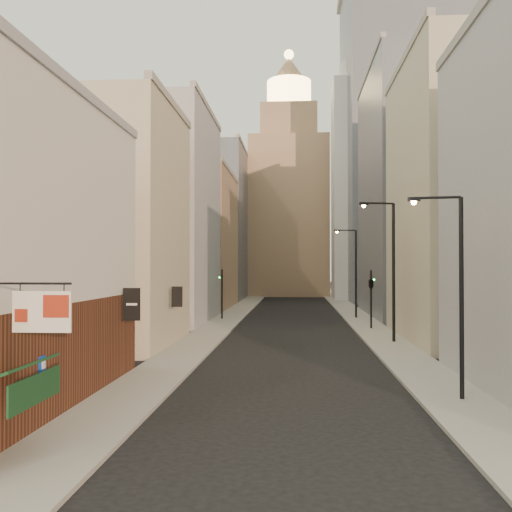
# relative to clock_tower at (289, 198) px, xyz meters

# --- Properties ---
(sidewalk_left) EXTENTS (3.00, 140.00, 0.15)m
(sidewalk_left) POSITION_rel_clock_tower_xyz_m (-5.50, -37.00, -17.56)
(sidewalk_left) COLOR gray
(sidewalk_left) RESTS_ON ground
(sidewalk_right) EXTENTS (3.00, 140.00, 0.15)m
(sidewalk_right) POSITION_rel_clock_tower_xyz_m (7.50, -37.00, -17.56)
(sidewalk_right) COLOR gray
(sidewalk_right) RESTS_ON ground
(left_bldg_beige) EXTENTS (8.00, 12.00, 16.00)m
(left_bldg_beige) POSITION_rel_clock_tower_xyz_m (-11.00, -66.00, -9.63)
(left_bldg_beige) COLOR #BDB194
(left_bldg_beige) RESTS_ON ground
(left_bldg_grey) EXTENTS (8.00, 16.00, 20.00)m
(left_bldg_grey) POSITION_rel_clock_tower_xyz_m (-11.00, -50.00, -7.63)
(left_bldg_grey) COLOR gray
(left_bldg_grey) RESTS_ON ground
(left_bldg_tan) EXTENTS (8.00, 18.00, 17.00)m
(left_bldg_tan) POSITION_rel_clock_tower_xyz_m (-11.00, -32.00, -9.13)
(left_bldg_tan) COLOR #9C7A5B
(left_bldg_tan) RESTS_ON ground
(left_bldg_wingrid) EXTENTS (8.00, 20.00, 24.00)m
(left_bldg_wingrid) POSITION_rel_clock_tower_xyz_m (-11.00, -12.00, -5.63)
(left_bldg_wingrid) COLOR gray
(left_bldg_wingrid) RESTS_ON ground
(right_bldg_beige) EXTENTS (8.00, 16.00, 20.00)m
(right_bldg_beige) POSITION_rel_clock_tower_xyz_m (13.00, -62.00, -7.63)
(right_bldg_beige) COLOR #BDB194
(right_bldg_beige) RESTS_ON ground
(right_bldg_wingrid) EXTENTS (8.00, 20.00, 26.00)m
(right_bldg_wingrid) POSITION_rel_clock_tower_xyz_m (13.00, -42.00, -4.63)
(right_bldg_wingrid) COLOR gray
(right_bldg_wingrid) RESTS_ON ground
(highrise) EXTENTS (21.00, 23.00, 51.20)m
(highrise) POSITION_rel_clock_tower_xyz_m (19.00, -14.00, 8.02)
(highrise) COLOR gray
(highrise) RESTS_ON ground
(clock_tower) EXTENTS (14.00, 14.00, 44.90)m
(clock_tower) POSITION_rel_clock_tower_xyz_m (0.00, 0.00, 0.00)
(clock_tower) COLOR #9C7A5B
(clock_tower) RESTS_ON ground
(white_tower) EXTENTS (8.00, 8.00, 41.50)m
(white_tower) POSITION_rel_clock_tower_xyz_m (11.00, -14.00, 0.97)
(white_tower) COLOR silver
(white_tower) RESTS_ON ground
(streetlamp_near) EXTENTS (2.13, 0.44, 8.13)m
(streetlamp_near) POSITION_rel_clock_tower_xyz_m (7.52, -80.72, -12.99)
(streetlamp_near) COLOR black
(streetlamp_near) RESTS_ON ground
(streetlamp_mid) EXTENTS (2.51, 0.81, 9.73)m
(streetlamp_mid) POSITION_rel_clock_tower_xyz_m (7.71, -63.88, -12.08)
(streetlamp_mid) COLOR black
(streetlamp_mid) RESTS_ON ground
(streetlamp_far) EXTENTS (2.31, 0.77, 8.99)m
(streetlamp_far) POSITION_rel_clock_tower_xyz_m (7.04, -45.82, -12.50)
(streetlamp_far) COLOR black
(streetlamp_far) RESTS_ON ground
(traffic_light_left) EXTENTS (0.57, 0.47, 5.00)m
(traffic_light_left) POSITION_rel_clock_tower_xyz_m (-6.06, -47.86, -14.16)
(traffic_light_left) COLOR black
(traffic_light_left) RESTS_ON ground
(traffic_light_right) EXTENTS (0.74, 0.74, 5.00)m
(traffic_light_right) POSITION_rel_clock_tower_xyz_m (7.48, -55.64, -13.72)
(traffic_light_right) COLOR black
(traffic_light_right) RESTS_ON ground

